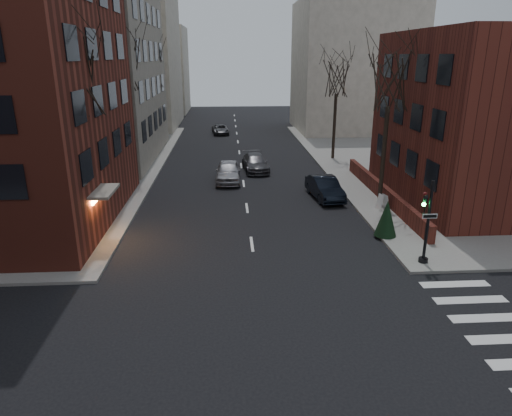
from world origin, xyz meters
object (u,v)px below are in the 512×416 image
at_px(tree_left_c, 153,70).
at_px(streetlamp_far, 164,105).
at_px(streetlamp_near, 127,134).
at_px(evergreen_shrub, 386,218).
at_px(tree_right_b, 337,77).
at_px(car_lane_silver, 228,171).
at_px(traffic_signal, 426,227).
at_px(parked_sedan, 325,188).
at_px(tree_left_b, 124,63).
at_px(tree_left_a, 74,77).
at_px(car_lane_gray, 255,163).
at_px(car_lane_far, 220,129).
at_px(tree_right_a, 390,80).
at_px(sandwich_board, 383,202).

distance_m(tree_left_c, streetlamp_far, 4.33).
distance_m(streetlamp_near, evergreen_shrub, 18.49).
height_order(tree_right_b, car_lane_silver, tree_right_b).
distance_m(tree_left_c, streetlamp_near, 18.40).
height_order(traffic_signal, parked_sedan, traffic_signal).
relative_size(tree_left_b, evergreen_shrub, 5.42).
xyz_separation_m(tree_left_a, streetlamp_near, (0.60, 8.00, -4.23)).
height_order(traffic_signal, tree_left_a, tree_left_a).
height_order(parked_sedan, evergreen_shrub, evergreen_shrub).
bearing_deg(car_lane_gray, parked_sedan, -67.01).
xyz_separation_m(tree_left_a, car_lane_gray, (9.97, 14.03, -7.76)).
xyz_separation_m(car_lane_silver, car_lane_far, (-0.89, 22.80, -0.24)).
xyz_separation_m(tree_left_c, car_lane_far, (6.74, 7.50, -7.45)).
height_order(tree_right_a, car_lane_gray, tree_right_a).
bearing_deg(car_lane_silver, evergreen_shrub, -53.78).
bearing_deg(evergreen_shrub, streetlamp_near, 148.26).
bearing_deg(car_lane_far, tree_right_a, -75.94).
distance_m(traffic_signal, tree_right_a, 10.92).
bearing_deg(streetlamp_far, evergreen_shrub, -62.35).
bearing_deg(sandwich_board, tree_left_b, 138.23).
distance_m(car_lane_gray, car_lane_far, 19.73).
height_order(traffic_signal, car_lane_far, traffic_signal).
bearing_deg(tree_right_a, car_lane_gray, 127.27).
xyz_separation_m(tree_right_a, streetlamp_far, (-17.00, 24.00, -3.79)).
bearing_deg(tree_left_a, tree_right_b, 45.64).
distance_m(tree_left_a, car_lane_far, 35.07).
xyz_separation_m(streetlamp_near, car_lane_silver, (7.03, 2.69, -3.42)).
distance_m(tree_right_a, tree_right_b, 14.01).
relative_size(car_lane_gray, evergreen_shrub, 2.45).
xyz_separation_m(parked_sedan, car_lane_far, (-7.54, 27.72, -0.18)).
distance_m(traffic_signal, tree_right_b, 23.71).
distance_m(tree_left_a, sandwich_board, 19.27).
height_order(tree_right_a, car_lane_far, tree_right_a).
distance_m(car_lane_silver, car_lane_far, 22.82).
height_order(tree_left_a, car_lane_silver, tree_left_a).
height_order(streetlamp_near, streetlamp_far, same).
bearing_deg(streetlamp_near, traffic_signal, -38.87).
bearing_deg(traffic_signal, streetlamp_near, 141.13).
distance_m(streetlamp_far, sandwich_board, 30.52).
distance_m(streetlamp_near, car_lane_far, 26.48).
height_order(tree_right_a, evergreen_shrub, tree_right_a).
relative_size(traffic_signal, car_lane_far, 0.96).
height_order(tree_left_a, parked_sedan, tree_left_a).
height_order(tree_left_b, streetlamp_far, tree_left_b).
height_order(tree_right_a, parked_sedan, tree_right_a).
relative_size(tree_left_c, streetlamp_near, 1.55).
xyz_separation_m(tree_right_b, streetlamp_far, (-17.00, 10.00, -3.35)).
bearing_deg(sandwich_board, car_lane_gray, 109.59).
relative_size(tree_left_a, parked_sedan, 2.24).
distance_m(tree_left_a, car_lane_silver, 15.20).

